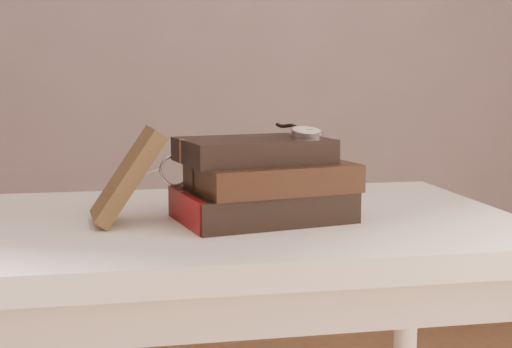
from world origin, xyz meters
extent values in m
cube|color=silver|center=(0.00, 0.35, 0.73)|extent=(1.00, 0.60, 0.04)
cube|color=white|center=(0.00, 0.35, 0.67)|extent=(0.88, 0.49, 0.08)
cube|color=black|center=(0.07, 0.32, 0.77)|extent=(0.30, 0.23, 0.05)
cube|color=#FAF2CC|center=(0.08, 0.32, 0.77)|extent=(0.29, 0.22, 0.04)
cube|color=gold|center=(-0.06, 0.32, 0.77)|extent=(0.01, 0.01, 0.05)
cube|color=maroon|center=(-0.05, 0.29, 0.77)|extent=(0.05, 0.17, 0.05)
cube|color=black|center=(0.09, 0.31, 0.82)|extent=(0.28, 0.22, 0.04)
cube|color=#FAF2CC|center=(0.09, 0.31, 0.82)|extent=(0.27, 0.20, 0.03)
cube|color=gold|center=(-0.03, 0.31, 0.82)|extent=(0.01, 0.01, 0.04)
cube|color=black|center=(0.06, 0.33, 0.86)|extent=(0.26, 0.20, 0.04)
cube|color=#FAF2CC|center=(0.06, 0.33, 0.86)|extent=(0.25, 0.19, 0.03)
cube|color=gold|center=(-0.05, 0.33, 0.86)|extent=(0.01, 0.01, 0.04)
cube|color=#3C2A17|center=(-0.14, 0.33, 0.83)|extent=(0.13, 0.12, 0.15)
cylinder|color=silver|center=(0.15, 0.32, 0.89)|extent=(0.07, 0.07, 0.02)
cylinder|color=white|center=(0.15, 0.32, 0.89)|extent=(0.05, 0.05, 0.01)
torus|color=silver|center=(0.15, 0.32, 0.89)|extent=(0.06, 0.06, 0.01)
cylinder|color=silver|center=(0.14, 0.35, 0.89)|extent=(0.01, 0.01, 0.01)
cube|color=black|center=(0.15, 0.32, 0.90)|extent=(0.00, 0.02, 0.00)
cube|color=black|center=(0.15, 0.32, 0.90)|extent=(0.01, 0.00, 0.00)
sphere|color=black|center=(0.14, 0.35, 0.90)|extent=(0.01, 0.01, 0.01)
sphere|color=black|center=(0.14, 0.36, 0.90)|extent=(0.01, 0.01, 0.01)
sphere|color=black|center=(0.14, 0.37, 0.90)|extent=(0.01, 0.01, 0.01)
sphere|color=black|center=(0.14, 0.38, 0.90)|extent=(0.01, 0.01, 0.01)
sphere|color=black|center=(0.13, 0.39, 0.90)|extent=(0.01, 0.01, 0.01)
sphere|color=black|center=(0.13, 0.40, 0.90)|extent=(0.01, 0.01, 0.01)
sphere|color=black|center=(0.13, 0.41, 0.90)|extent=(0.01, 0.01, 0.01)
sphere|color=black|center=(0.13, 0.41, 0.89)|extent=(0.01, 0.01, 0.01)
sphere|color=black|center=(0.13, 0.42, 0.89)|extent=(0.01, 0.01, 0.01)
sphere|color=black|center=(0.13, 0.43, 0.89)|extent=(0.01, 0.01, 0.01)
sphere|color=black|center=(0.13, 0.44, 0.90)|extent=(0.01, 0.01, 0.01)
torus|color=silver|center=(-0.06, 0.37, 0.83)|extent=(0.06, 0.03, 0.05)
torus|color=silver|center=(-0.01, 0.38, 0.83)|extent=(0.06, 0.03, 0.05)
cylinder|color=silver|center=(-0.03, 0.38, 0.83)|extent=(0.02, 0.01, 0.00)
cylinder|color=silver|center=(-0.10, 0.43, 0.82)|extent=(0.03, 0.12, 0.03)
cylinder|color=silver|center=(0.00, 0.45, 0.82)|extent=(0.03, 0.12, 0.03)
camera|label=1|loc=(-0.14, -0.79, 0.99)|focal=49.23mm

